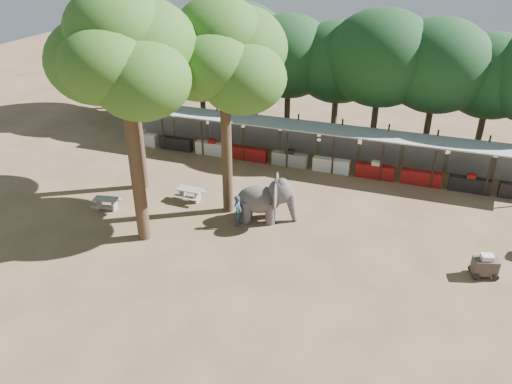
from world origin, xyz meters
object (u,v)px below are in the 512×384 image
(elephant, at_px, (266,199))
(yard_tree_back, at_px, (223,56))
(picnic_table_far, at_px, (190,193))
(picnic_table_near, at_px, (106,202))
(yard_tree_center, at_px, (122,55))
(cart_front, at_px, (485,266))
(handler, at_px, (238,211))
(yard_tree_left, at_px, (128,50))

(elephant, bearing_deg, yard_tree_back, 156.10)
(elephant, distance_m, picnic_table_far, 4.95)
(picnic_table_far, bearing_deg, picnic_table_near, -146.02)
(yard_tree_center, distance_m, cart_front, 18.61)
(picnic_table_near, height_order, picnic_table_far, picnic_table_far)
(handler, height_order, picnic_table_near, handler)
(yard_tree_center, xyz_separation_m, handler, (4.25, 2.52, -8.33))
(yard_tree_back, distance_m, cart_front, 15.67)
(handler, xyz_separation_m, picnic_table_near, (-7.61, -0.86, -0.43))
(yard_tree_back, distance_m, picnic_table_far, 8.40)
(yard_tree_back, relative_size, picnic_table_far, 7.42)
(yard_tree_left, xyz_separation_m, handler, (7.25, -2.48, -7.33))
(picnic_table_near, bearing_deg, elephant, 1.13)
(yard_tree_left, height_order, elephant, yard_tree_left)
(picnic_table_near, height_order, cart_front, cart_front)
(yard_tree_center, height_order, handler, yard_tree_center)
(yard_tree_back, relative_size, handler, 6.50)
(yard_tree_back, xyz_separation_m, handler, (1.25, -1.48, -7.67))
(elephant, xyz_separation_m, picnic_table_far, (-4.85, 0.63, -0.78))
(picnic_table_near, bearing_deg, cart_front, -9.66)
(elephant, relative_size, picnic_table_far, 2.22)
(picnic_table_near, xyz_separation_m, picnic_table_far, (3.97, 2.50, 0.04))
(yard_tree_left, distance_m, picnic_table_near, 8.45)
(handler, height_order, cart_front, handler)
(yard_tree_left, relative_size, picnic_table_near, 7.00)
(elephant, distance_m, handler, 1.63)
(yard_tree_back, height_order, elephant, yard_tree_back)
(yard_tree_left, xyz_separation_m, cart_front, (19.35, -2.92, -7.64))
(yard_tree_left, height_order, handler, yard_tree_left)
(picnic_table_far, bearing_deg, yard_tree_back, -2.13)
(yard_tree_back, relative_size, elephant, 3.34)
(yard_tree_left, relative_size, yard_tree_center, 0.92)
(yard_tree_left, distance_m, elephant, 11.04)
(yard_tree_left, height_order, cart_front, yard_tree_left)
(yard_tree_back, height_order, handler, yard_tree_back)
(elephant, height_order, handler, elephant)
(yard_tree_left, bearing_deg, picnic_table_near, -96.16)
(yard_tree_center, bearing_deg, picnic_table_near, 153.69)
(yard_tree_center, height_order, picnic_table_near, yard_tree_center)
(elephant, distance_m, picnic_table_near, 9.05)
(yard_tree_back, distance_m, elephant, 7.69)
(yard_tree_center, distance_m, handler, 9.69)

